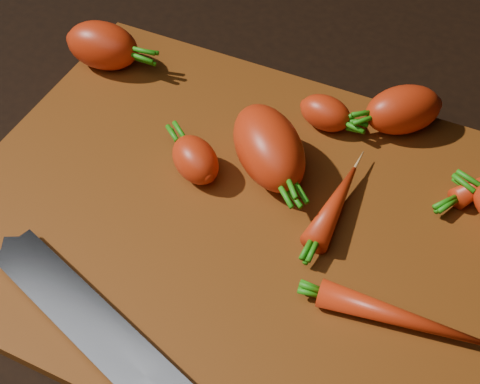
% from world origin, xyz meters
% --- Properties ---
extents(ground, '(2.00, 2.00, 0.01)m').
position_xyz_m(ground, '(0.00, 0.00, -0.01)').
color(ground, black).
extents(cutting_board, '(0.50, 0.40, 0.01)m').
position_xyz_m(cutting_board, '(0.00, 0.00, 0.01)').
color(cutting_board, '#64310E').
rests_on(cutting_board, ground).
extents(carrot_0, '(0.09, 0.06, 0.05)m').
position_xyz_m(carrot_0, '(-0.22, 0.13, 0.04)').
color(carrot_0, red).
rests_on(carrot_0, cutting_board).
extents(carrot_1, '(0.07, 0.06, 0.04)m').
position_xyz_m(carrot_1, '(-0.05, 0.03, 0.03)').
color(carrot_1, red).
rests_on(carrot_1, cutting_board).
extents(carrot_2, '(0.12, 0.11, 0.06)m').
position_xyz_m(carrot_2, '(0.01, 0.06, 0.04)').
color(carrot_2, red).
rests_on(carrot_2, cutting_board).
extents(carrot_3, '(0.09, 0.09, 0.05)m').
position_xyz_m(carrot_3, '(0.10, 0.17, 0.04)').
color(carrot_3, red).
rests_on(carrot_3, cutting_board).
extents(carrot_4, '(0.06, 0.04, 0.03)m').
position_xyz_m(carrot_4, '(0.03, 0.14, 0.03)').
color(carrot_4, red).
rests_on(carrot_4, cutting_board).
extents(carrot_7, '(0.14, 0.04, 0.02)m').
position_xyz_m(carrot_7, '(0.17, -0.05, 0.02)').
color(carrot_7, red).
rests_on(carrot_7, cutting_board).
extents(carrot_8, '(0.03, 0.10, 0.03)m').
position_xyz_m(carrot_8, '(0.08, 0.04, 0.02)').
color(carrot_8, red).
rests_on(carrot_8, cutting_board).
extents(knife, '(0.35, 0.14, 0.02)m').
position_xyz_m(knife, '(-0.03, -0.16, 0.02)').
color(knife, gray).
rests_on(knife, cutting_board).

